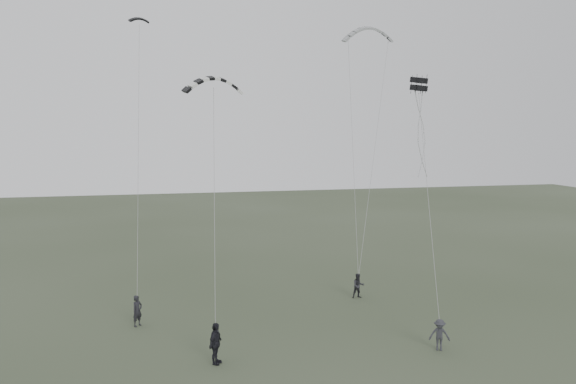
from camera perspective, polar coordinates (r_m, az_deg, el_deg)
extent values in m
plane|color=#353F29|center=(29.17, 0.27, -15.22)|extent=(140.00, 140.00, 0.00)
imported|color=black|center=(32.45, -15.05, -11.58)|extent=(0.73, 0.73, 1.71)
imported|color=#232328|center=(36.65, 7.16, -9.43)|extent=(0.78, 0.61, 1.58)
imported|color=black|center=(26.83, -7.38, -15.02)|extent=(0.98, 1.22, 1.94)
imported|color=#2C2C31|center=(29.15, 15.14, -13.83)|extent=(1.15, 0.92, 1.55)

